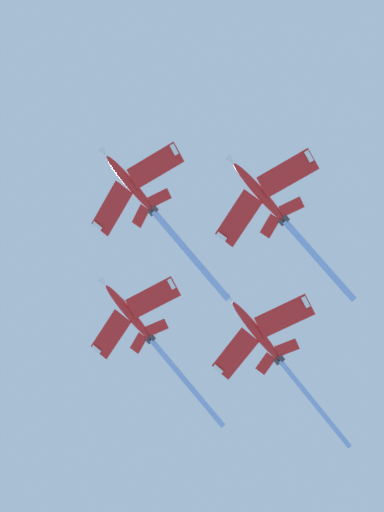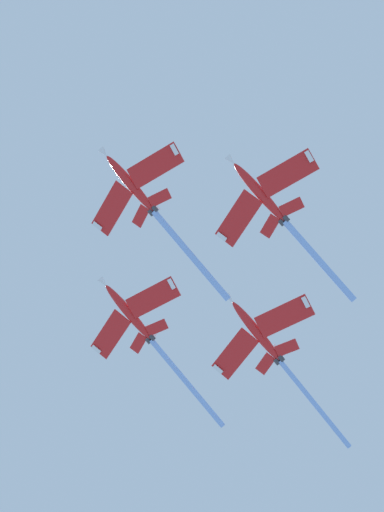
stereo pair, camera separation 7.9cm
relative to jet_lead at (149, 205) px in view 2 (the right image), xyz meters
name	(u,v)px [view 2 (the right image)]	position (x,y,z in m)	size (l,w,h in m)	color
jet_lead	(149,205)	(0.00, 0.00, 0.00)	(28.82, 19.82, 15.39)	red
jet_left_wing	(275,211)	(-10.40, 17.04, -5.18)	(26.46, 19.78, 14.36)	red
jet_right_wing	(143,330)	(-15.83, -13.01, -5.97)	(29.34, 19.88, 14.65)	red
jet_slot	(268,345)	(-26.36, 4.42, -12.54)	(27.73, 19.91, 14.76)	red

